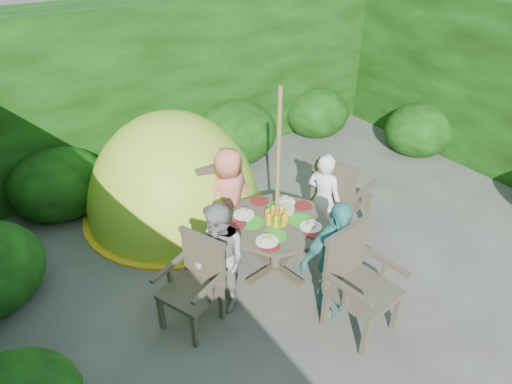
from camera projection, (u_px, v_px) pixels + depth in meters
ground at (346, 284)px, 5.10m from camera, size 60.00×60.00×0.00m
hedge_enclosure at (279, 140)px, 5.37m from camera, size 9.00×9.00×2.50m
patio_table at (276, 229)px, 5.02m from camera, size 1.34×1.34×0.82m
parasol_pole at (278, 189)px, 4.74m from camera, size 0.05×0.05×2.20m
garden_chair_right at (339, 194)px, 5.64m from camera, size 0.72×0.77×1.06m
garden_chair_left at (195, 281)px, 4.44m from camera, size 0.66×0.70×0.92m
garden_chair_back at (214, 194)px, 5.71m from camera, size 0.60×0.54×1.00m
garden_chair_front at (357, 280)px, 4.36m from camera, size 0.69×0.64×1.05m
child_right at (323, 200)px, 5.46m from camera, size 0.43×0.52×1.21m
child_left at (220, 259)px, 4.54m from camera, size 0.49×0.61×1.23m
child_back at (229, 196)px, 5.49m from camera, size 0.66×0.47×1.26m
child_front at (334, 259)px, 4.48m from camera, size 0.80×0.43×1.30m
dome_tent at (177, 211)px, 6.33m from camera, size 2.86×2.86×2.84m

